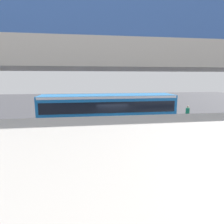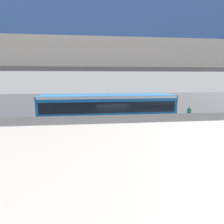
{
  "view_description": "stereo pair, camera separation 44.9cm",
  "coord_description": "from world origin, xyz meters",
  "px_view_note": "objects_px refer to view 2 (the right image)",
  "views": [
    {
      "loc": [
        2.16,
        15.48,
        4.62
      ],
      "look_at": [
        -0.15,
        -0.68,
        1.6
      ],
      "focal_mm": 30.06,
      "sensor_mm": 36.0,
      "label": 1
    },
    {
      "loc": [
        1.71,
        15.54,
        4.62
      ],
      "look_at": [
        -0.15,
        -0.68,
        1.6
      ],
      "focal_mm": 30.06,
      "sensor_mm": 36.0,
      "label": 2
    }
  ],
  "objects_px": {
    "bicycle_green": "(10,148)",
    "pedestrian": "(189,115)",
    "city_bus": "(108,109)",
    "parked_van": "(221,140)",
    "traffic_sign": "(137,102)"
  },
  "relations": [
    {
      "from": "bicycle_green",
      "to": "pedestrian",
      "type": "bearing_deg",
      "value": -157.6
    },
    {
      "from": "city_bus",
      "to": "pedestrian",
      "type": "distance_m",
      "value": 8.58
    },
    {
      "from": "bicycle_green",
      "to": "pedestrian",
      "type": "relative_size",
      "value": 0.99
    },
    {
      "from": "city_bus",
      "to": "parked_van",
      "type": "relative_size",
      "value": 2.4
    },
    {
      "from": "city_bus",
      "to": "traffic_sign",
      "type": "bearing_deg",
      "value": -130.33
    },
    {
      "from": "pedestrian",
      "to": "city_bus",
      "type": "bearing_deg",
      "value": 10.17
    },
    {
      "from": "bicycle_green",
      "to": "traffic_sign",
      "type": "distance_m",
      "value": 13.65
    },
    {
      "from": "bicycle_green",
      "to": "traffic_sign",
      "type": "xyz_separation_m",
      "value": [
        -10.15,
        -9.0,
        1.52
      ]
    },
    {
      "from": "city_bus",
      "to": "pedestrian",
      "type": "xyz_separation_m",
      "value": [
        -8.39,
        -1.5,
        -1.0
      ]
    },
    {
      "from": "city_bus",
      "to": "bicycle_green",
      "type": "xyz_separation_m",
      "value": [
        6.41,
        4.6,
        -1.51
      ]
    },
    {
      "from": "city_bus",
      "to": "parked_van",
      "type": "bearing_deg",
      "value": 129.47
    },
    {
      "from": "traffic_sign",
      "to": "parked_van",
      "type": "bearing_deg",
      "value": 99.73
    },
    {
      "from": "city_bus",
      "to": "pedestrian",
      "type": "height_order",
      "value": "city_bus"
    },
    {
      "from": "pedestrian",
      "to": "traffic_sign",
      "type": "distance_m",
      "value": 5.57
    },
    {
      "from": "parked_van",
      "to": "pedestrian",
      "type": "xyz_separation_m",
      "value": [
        -2.71,
        -8.39,
        -0.3
      ]
    }
  ]
}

